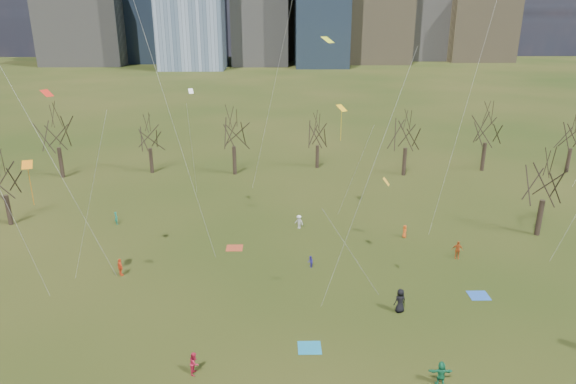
{
  "coord_description": "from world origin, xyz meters",
  "views": [
    {
      "loc": [
        -0.91,
        -30.25,
        21.76
      ],
      "look_at": [
        0.0,
        12.0,
        7.0
      ],
      "focal_mm": 32.0,
      "sensor_mm": 36.0,
      "label": 1
    }
  ],
  "objects_px": {
    "blanket_teal": "(310,348)",
    "blanket_crimson": "(235,248)",
    "blanket_navy": "(479,296)",
    "person_4": "(120,267)",
    "person_2": "(194,363)"
  },
  "relations": [
    {
      "from": "blanket_teal",
      "to": "person_4",
      "type": "relative_size",
      "value": 0.99
    },
    {
      "from": "blanket_crimson",
      "to": "person_4",
      "type": "xyz_separation_m",
      "value": [
        -9.51,
        -5.37,
        0.79
      ]
    },
    {
      "from": "blanket_teal",
      "to": "blanket_crimson",
      "type": "distance_m",
      "value": 17.24
    },
    {
      "from": "blanket_teal",
      "to": "blanket_navy",
      "type": "relative_size",
      "value": 1.0
    },
    {
      "from": "blanket_navy",
      "to": "blanket_crimson",
      "type": "distance_m",
      "value": 22.65
    },
    {
      "from": "blanket_crimson",
      "to": "blanket_navy",
      "type": "bearing_deg",
      "value": -24.56
    },
    {
      "from": "person_2",
      "to": "blanket_crimson",
      "type": "bearing_deg",
      "value": 2.37
    },
    {
      "from": "blanket_crimson",
      "to": "person_4",
      "type": "distance_m",
      "value": 10.95
    },
    {
      "from": "blanket_navy",
      "to": "person_4",
      "type": "height_order",
      "value": "person_4"
    },
    {
      "from": "blanket_navy",
      "to": "person_4",
      "type": "xyz_separation_m",
      "value": [
        -30.11,
        4.04,
        0.79
      ]
    },
    {
      "from": "blanket_navy",
      "to": "blanket_crimson",
      "type": "xyz_separation_m",
      "value": [
        -20.6,
        9.42,
        0.0
      ]
    },
    {
      "from": "person_2",
      "to": "person_4",
      "type": "distance_m",
      "value": 15.56
    },
    {
      "from": "person_2",
      "to": "blanket_teal",
      "type": "bearing_deg",
      "value": -66.11
    },
    {
      "from": "blanket_teal",
      "to": "person_4",
      "type": "bearing_deg",
      "value": 146.21
    },
    {
      "from": "blanket_crimson",
      "to": "person_2",
      "type": "relative_size",
      "value": 1.03
    }
  ]
}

